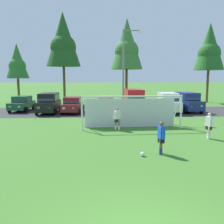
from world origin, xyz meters
TOP-DOWN VIEW (x-y plane):
  - ground_plane at (0.00, 15.00)m, footprint 400.00×400.00m
  - parking_lot_strip at (0.00, 22.35)m, footprint 52.00×8.40m
  - soccer_ball at (1.07, 6.29)m, footprint 0.22×0.22m
  - soccer_goal at (1.33, 13.27)m, footprint 7.51×2.32m
  - player_striker_near at (2.05, 6.61)m, footprint 0.31×0.75m
  - player_midfield_center at (5.78, 9.55)m, footprint 0.38×0.73m
  - player_defender_far at (0.26, 12.46)m, footprint 0.75×0.35m
  - parked_car_slot_far_left at (-9.96, 23.20)m, footprint 2.22×4.30m
  - parked_car_slot_left at (-6.53, 21.42)m, footprint 2.18×4.62m
  - parked_car_slot_center_left at (-4.01, 21.50)m, footprint 2.23×4.30m
  - parked_car_slot_center at (-0.37, 22.35)m, footprint 2.09×4.23m
  - parked_car_slot_center_right at (2.70, 22.25)m, footprint 2.39×4.90m
  - parked_car_slot_right at (6.44, 21.33)m, footprint 2.24×4.66m
  - parked_car_slot_far_right at (8.86, 21.95)m, footprint 2.39×4.73m
  - tree_left_edge at (-13.49, 33.01)m, footprint 3.34×3.34m
  - tree_mid_left at (-6.29, 31.41)m, footprint 4.93×4.93m
  - tree_center_back at (2.76, 30.01)m, footprint 4.51×4.51m
  - tree_mid_right at (15.51, 32.02)m, footprint 4.49×4.49m
  - street_lamp at (1.38, 18.21)m, footprint 2.00×0.32m

SIDE VIEW (x-z plane):
  - ground_plane at x=0.00m, z-range 0.00..0.00m
  - parking_lot_strip at x=0.00m, z-range 0.00..0.01m
  - soccer_ball at x=1.07m, z-range 0.00..0.22m
  - player_striker_near at x=2.05m, z-range 0.00..1.64m
  - player_midfield_center at x=5.78m, z-range 0.00..1.64m
  - player_defender_far at x=0.26m, z-range 0.00..1.64m
  - parked_car_slot_far_left at x=-9.96m, z-range 0.02..1.74m
  - parked_car_slot_center_left at x=-4.01m, z-range 0.02..1.74m
  - parked_car_slot_center at x=-0.37m, z-range 0.02..1.74m
  - parked_car_slot_left at x=-6.53m, z-range 0.03..2.19m
  - parked_car_slot_right at x=6.44m, z-range 0.03..2.19m
  - parked_car_slot_far_right at x=8.86m, z-range 0.03..2.19m
  - soccer_goal at x=1.33m, z-range 0.01..2.58m
  - parked_car_slot_center_right at x=2.70m, z-range 0.08..2.60m
  - street_lamp at x=1.38m, z-range 0.14..8.37m
  - tree_left_edge at x=-13.49m, z-range 1.66..10.58m
  - tree_mid_right at x=15.51m, z-range 2.25..14.23m
  - tree_center_back at x=2.76m, z-range 2.26..14.29m
  - tree_mid_left at x=-6.29m, z-range 2.47..15.61m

